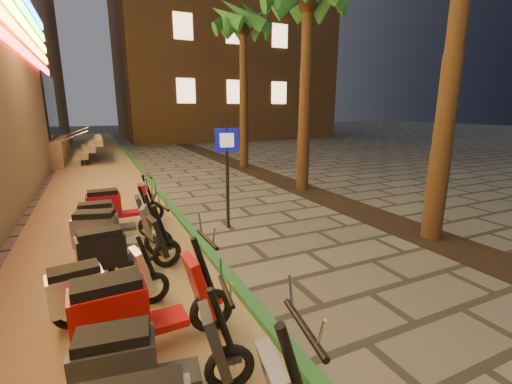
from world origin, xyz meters
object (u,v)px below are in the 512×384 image
scooter_8 (118,250)px  scooter_11 (116,206)px  scooter_5 (146,363)px  pedestrian_sign (227,163)px  scooter_7 (97,288)px  scooter_6 (137,309)px  scooter_9 (111,232)px  scooter_10 (110,219)px

scooter_8 → scooter_11: scooter_11 is taller
scooter_5 → scooter_8: scooter_8 is taller
scooter_11 → pedestrian_sign: bearing=-27.1°
pedestrian_sign → scooter_7: pedestrian_sign is taller
scooter_8 → scooter_11: (0.13, 2.65, 0.02)m
scooter_5 → scooter_8: 2.73m
scooter_6 → scooter_9: 2.78m
scooter_5 → scooter_8: bearing=99.2°
scooter_10 → scooter_8: bearing=-85.8°
scooter_5 → scooter_6: bearing=96.6°
scooter_9 → scooter_5: bearing=-72.7°
scooter_10 → scooter_11: scooter_11 is taller
pedestrian_sign → scooter_9: pedestrian_sign is taller
scooter_7 → scooter_11: bearing=74.0°
scooter_8 → scooter_9: scooter_9 is taller
scooter_10 → scooter_11: bearing=82.2°
pedestrian_sign → scooter_8: size_ratio=1.43×
pedestrian_sign → scooter_6: (-2.35, -3.48, -0.96)m
scooter_8 → scooter_10: size_ratio=1.01×
scooter_9 → scooter_10: scooter_9 is taller
pedestrian_sign → scooter_9: bearing=-151.0°
pedestrian_sign → scooter_11: bearing=167.6°
scooter_5 → scooter_8: size_ratio=0.98×
scooter_5 → scooter_11: 5.38m
scooter_7 → scooter_11: size_ratio=0.89×
scooter_9 → scooter_11: size_ratio=1.01×
scooter_8 → scooter_9: size_ratio=0.97×
scooter_10 → scooter_7: bearing=-93.1°
scooter_6 → scooter_7: 0.94m
scooter_11 → scooter_9: bearing=-97.5°
scooter_11 → scooter_10: bearing=-102.0°
scooter_7 → scooter_9: 1.94m
pedestrian_sign → scooter_6: 4.31m
scooter_9 → scooter_11: scooter_9 is taller
scooter_9 → scooter_11: 1.81m
scooter_7 → scooter_6: bearing=-74.1°
pedestrian_sign → scooter_8: pedestrian_sign is taller
scooter_5 → scooter_9: scooter_9 is taller
scooter_8 → scooter_10: (-0.04, 1.72, -0.00)m
scooter_8 → scooter_11: 2.65m
pedestrian_sign → scooter_11: (-2.29, 1.10, -0.99)m
scooter_10 → scooter_6: bearing=-85.5°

